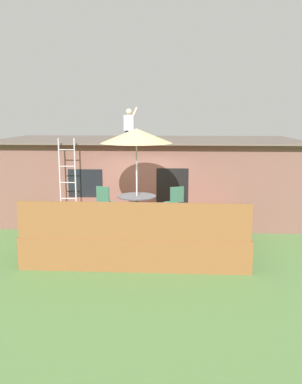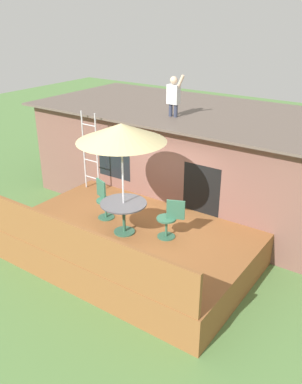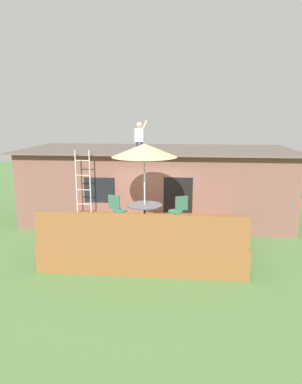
# 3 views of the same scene
# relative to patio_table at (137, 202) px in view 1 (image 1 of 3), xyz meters

# --- Properties ---
(ground_plane) EXTENTS (40.00, 40.00, 0.00)m
(ground_plane) POSITION_rel_patio_table_xyz_m (0.06, 0.27, -1.39)
(ground_plane) COLOR #567F42
(house) EXTENTS (10.50, 4.50, 2.84)m
(house) POSITION_rel_patio_table_xyz_m (0.06, 3.87, 0.04)
(house) COLOR brown
(house) RESTS_ON ground
(deck) EXTENTS (5.58, 3.74, 0.80)m
(deck) POSITION_rel_patio_table_xyz_m (0.06, 0.27, -0.99)
(deck) COLOR brown
(deck) RESTS_ON ground
(deck_railing) EXTENTS (5.48, 0.08, 0.90)m
(deck_railing) POSITION_rel_patio_table_xyz_m (0.06, -1.55, -0.14)
(deck_railing) COLOR brown
(deck_railing) RESTS_ON deck
(patio_table) EXTENTS (1.04, 1.04, 0.74)m
(patio_table) POSITION_rel_patio_table_xyz_m (0.00, 0.00, 0.00)
(patio_table) COLOR #33664C
(patio_table) RESTS_ON deck
(patio_umbrella) EXTENTS (1.90, 1.90, 2.54)m
(patio_umbrella) POSITION_rel_patio_table_xyz_m (-0.00, 0.00, 1.76)
(patio_umbrella) COLOR silver
(patio_umbrella) RESTS_ON deck
(step_ladder) EXTENTS (0.52, 0.04, 2.20)m
(step_ladder) POSITION_rel_patio_table_xyz_m (-2.25, 1.41, 0.51)
(step_ladder) COLOR silver
(step_ladder) RESTS_ON deck
(person_figure) EXTENTS (0.47, 0.20, 1.11)m
(person_figure) POSITION_rel_patio_table_xyz_m (-0.50, 2.83, 2.06)
(person_figure) COLOR #33384C
(person_figure) RESTS_ON house
(patio_chair_left) EXTENTS (0.60, 0.44, 0.92)m
(patio_chair_left) POSITION_rel_patio_table_xyz_m (-0.87, 0.33, -0.13)
(patio_chair_left) COLOR #33664C
(patio_chair_left) RESTS_ON deck
(patio_chair_right) EXTENTS (0.60, 0.44, 0.92)m
(patio_chair_right) POSITION_rel_patio_table_xyz_m (0.96, 0.40, -0.13)
(patio_chair_right) COLOR #33664C
(patio_chair_right) RESTS_ON deck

